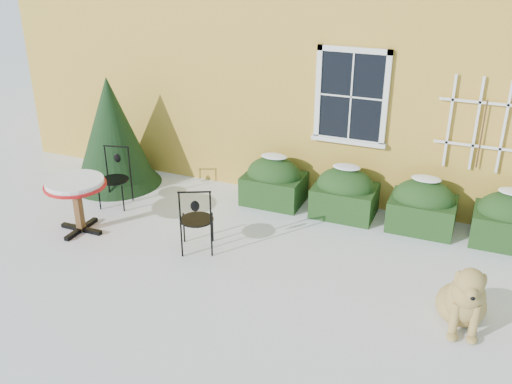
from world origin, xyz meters
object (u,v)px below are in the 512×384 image
at_px(patio_chair_near, 197,219).
at_px(dog, 464,300).
at_px(bistro_table, 76,189).
at_px(evergreen_shrub, 113,142).
at_px(patio_chair_far, 115,177).

bearing_deg(patio_chair_near, dog, 148.95).
bearing_deg(bistro_table, evergreen_shrub, 108.19).
distance_m(bistro_table, dog, 5.96).
bearing_deg(patio_chair_near, evergreen_shrub, -57.31).
relative_size(bistro_table, patio_chair_near, 0.91).
distance_m(evergreen_shrub, patio_chair_far, 1.02).
bearing_deg(patio_chair_near, patio_chair_far, -48.31).
xyz_separation_m(patio_chair_near, dog, (3.88, -0.41, -0.15)).
bearing_deg(evergreen_shrub, bistro_table, -71.81).
xyz_separation_m(patio_chair_far, dog, (5.99, -1.31, -0.13)).
height_order(evergreen_shrub, patio_chair_far, evergreen_shrub).
bearing_deg(dog, patio_chair_near, 164.59).
xyz_separation_m(bistro_table, dog, (5.94, -0.22, -0.37)).
xyz_separation_m(bistro_table, patio_chair_near, (2.06, 0.18, -0.22)).
bearing_deg(bistro_table, patio_chair_far, 92.53).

